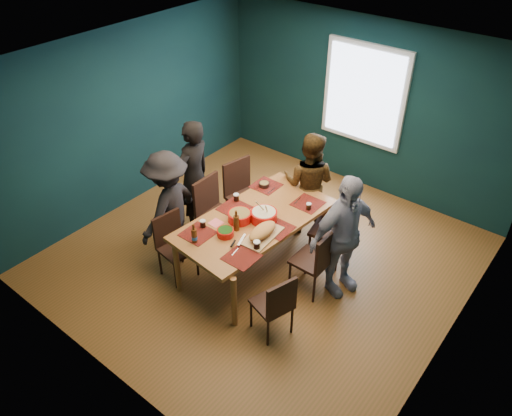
# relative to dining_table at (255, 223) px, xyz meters

# --- Properties ---
(room) EXTENTS (5.01, 5.01, 2.71)m
(room) POSITION_rel_dining_table_xyz_m (-0.02, 0.48, 0.65)
(room) COLOR brown
(room) RESTS_ON ground
(dining_table) EXTENTS (1.24, 2.18, 0.79)m
(dining_table) POSITION_rel_dining_table_xyz_m (0.00, 0.00, 0.00)
(dining_table) COLOR #AB6B33
(dining_table) RESTS_ON floor
(chair_left_far) EXTENTS (0.55, 0.55, 1.03)m
(chair_left_far) POSITION_rel_dining_table_xyz_m (-0.74, 0.62, -0.12)
(chair_left_far) COLOR black
(chair_left_far) RESTS_ON floor
(chair_left_mid) EXTENTS (0.47, 0.47, 1.04)m
(chair_left_mid) POSITION_rel_dining_table_xyz_m (-0.75, 0.03, -0.11)
(chair_left_mid) COLOR black
(chair_left_mid) RESTS_ON floor
(chair_left_near) EXTENTS (0.46, 0.46, 0.89)m
(chair_left_near) POSITION_rel_dining_table_xyz_m (-0.75, -0.74, -0.20)
(chair_left_near) COLOR black
(chair_left_near) RESTS_ON floor
(chair_right_far) EXTENTS (0.53, 0.53, 1.00)m
(chair_right_far) POSITION_rel_dining_table_xyz_m (0.77, 0.75, -0.13)
(chair_right_far) COLOR black
(chair_right_far) RESTS_ON floor
(chair_right_mid) EXTENTS (0.43, 0.43, 0.94)m
(chair_right_mid) POSITION_rel_dining_table_xyz_m (0.89, 0.10, -0.17)
(chair_right_mid) COLOR black
(chair_right_mid) RESTS_ON floor
(chair_right_near) EXTENTS (0.49, 0.49, 0.87)m
(chair_right_near) POSITION_rel_dining_table_xyz_m (0.91, -0.77, -0.21)
(chair_right_near) COLOR black
(chair_right_near) RESTS_ON floor
(person_far_left) EXTENTS (0.43, 0.63, 1.70)m
(person_far_left) POSITION_rel_dining_table_xyz_m (-1.22, 0.15, 0.13)
(person_far_left) COLOR black
(person_far_left) RESTS_ON floor
(person_back) EXTENTS (0.88, 0.77, 1.54)m
(person_back) POSITION_rel_dining_table_xyz_m (0.06, 1.13, 0.05)
(person_back) COLOR black
(person_back) RESTS_ON floor
(person_right) EXTENTS (0.71, 1.05, 1.65)m
(person_right) POSITION_rel_dining_table_xyz_m (1.08, 0.34, 0.11)
(person_right) COLOR white
(person_right) RESTS_ON floor
(person_near_left) EXTENTS (0.74, 1.09, 1.57)m
(person_near_left) POSITION_rel_dining_table_xyz_m (-1.04, -0.50, 0.07)
(person_near_left) COLOR black
(person_near_left) RESTS_ON floor
(bowl_salad) EXTENTS (0.30, 0.30, 0.12)m
(bowl_salad) POSITION_rel_dining_table_xyz_m (-0.12, -0.16, 0.14)
(bowl_salad) COLOR red
(bowl_salad) RESTS_ON dining_table
(bowl_dumpling) EXTENTS (0.33, 0.33, 0.31)m
(bowl_dumpling) POSITION_rel_dining_table_xyz_m (0.12, 0.03, 0.15)
(bowl_dumpling) COLOR red
(bowl_dumpling) RESTS_ON dining_table
(bowl_herbs) EXTENTS (0.20, 0.20, 0.09)m
(bowl_herbs) POSITION_rel_dining_table_xyz_m (-0.06, -0.49, 0.12)
(bowl_herbs) COLOR red
(bowl_herbs) RESTS_ON dining_table
(cutting_board) EXTENTS (0.36, 0.70, 0.15)m
(cutting_board) POSITION_rel_dining_table_xyz_m (0.30, -0.24, 0.15)
(cutting_board) COLOR tan
(cutting_board) RESTS_ON dining_table
(small_bowl) EXTENTS (0.15, 0.15, 0.06)m
(small_bowl) POSITION_rel_dining_table_xyz_m (-0.36, 0.65, 0.11)
(small_bowl) COLOR black
(small_bowl) RESTS_ON dining_table
(beer_bottle_a) EXTENTS (0.07, 0.07, 0.26)m
(beer_bottle_a) POSITION_rel_dining_table_xyz_m (-0.26, -0.81, 0.17)
(beer_bottle_a) COLOR #47230C
(beer_bottle_a) RESTS_ON dining_table
(beer_bottle_b) EXTENTS (0.07, 0.07, 0.28)m
(beer_bottle_b) POSITION_rel_dining_table_xyz_m (-0.03, -0.32, 0.18)
(beer_bottle_b) COLOR #47230C
(beer_bottle_b) RESTS_ON dining_table
(cola_glass_a) EXTENTS (0.07, 0.07, 0.10)m
(cola_glass_a) POSITION_rel_dining_table_xyz_m (-0.39, -0.54, 0.13)
(cola_glass_a) COLOR black
(cola_glass_a) RESTS_ON dining_table
(cola_glass_b) EXTENTS (0.08, 0.08, 0.11)m
(cola_glass_b) POSITION_rel_dining_table_xyz_m (0.39, -0.46, 0.14)
(cola_glass_b) COLOR black
(cola_glass_b) RESTS_ON dining_table
(cola_glass_c) EXTENTS (0.07, 0.07, 0.09)m
(cola_glass_c) POSITION_rel_dining_table_xyz_m (0.42, 0.58, 0.13)
(cola_glass_c) COLOR black
(cola_glass_c) RESTS_ON dining_table
(cola_glass_d) EXTENTS (0.08, 0.08, 0.10)m
(cola_glass_d) POSITION_rel_dining_table_xyz_m (-0.43, 0.15, 0.13)
(cola_glass_d) COLOR black
(cola_glass_d) RESTS_ON dining_table
(napkin_a) EXTENTS (0.15, 0.15, 0.00)m
(napkin_a) POSITION_rel_dining_table_xyz_m (0.38, 0.09, 0.08)
(napkin_a) COLOR #EE646D
(napkin_a) RESTS_ON dining_table
(napkin_b) EXTENTS (0.16, 0.16, 0.00)m
(napkin_b) POSITION_rel_dining_table_xyz_m (-0.32, -0.38, 0.08)
(napkin_b) COLOR #EE646D
(napkin_b) RESTS_ON dining_table
(napkin_c) EXTENTS (0.18, 0.18, 0.00)m
(napkin_c) POSITION_rel_dining_table_xyz_m (0.30, -0.67, 0.08)
(napkin_c) COLOR #EE646D
(napkin_c) RESTS_ON dining_table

